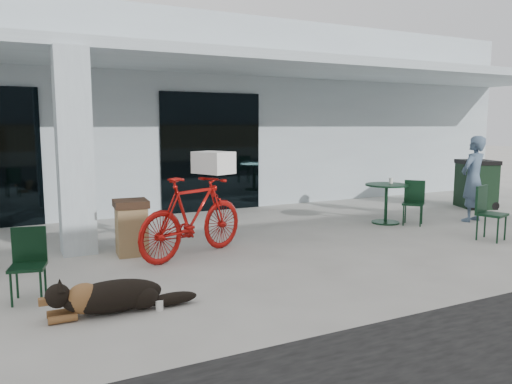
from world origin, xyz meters
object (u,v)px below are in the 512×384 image
bicycle (193,216)px  dog (114,294)px  cafe_chair_far_b (413,203)px  cafe_chair_near (28,266)px  cafe_chair_far_a (492,214)px  cafe_table_far (386,204)px  wheeled_bin (476,184)px  person (473,179)px  trash_receptacle (131,227)px

bicycle → dog: bearing=116.0°
cafe_chair_far_b → cafe_chair_near: bearing=-119.5°
dog → cafe_chair_far_b: cafe_chair_far_b is taller
cafe_chair_near → cafe_chair_far_a: size_ratio=0.88×
cafe_chair_far_a → cafe_chair_far_b: (-0.22, 1.62, -0.03)m
cafe_table_far → cafe_chair_far_b: (0.36, -0.38, 0.04)m
cafe_chair_far_a → wheeled_bin: bearing=26.1°
bicycle → dog: (-1.53, -1.80, -0.41)m
bicycle → cafe_chair_far_a: bearing=-128.4°
person → trash_receptacle: bearing=-14.5°
cafe_chair_far_b → person: bearing=39.1°
cafe_chair_near → trash_receptacle: 2.15m
cafe_chair_near → cafe_table_far: (6.66, 1.71, -0.01)m
dog → cafe_chair_near: (-0.78, 0.77, 0.21)m
dog → person: 7.85m
cafe_table_far → cafe_chair_near: bearing=-165.6°
trash_receptacle → person: bearing=-3.8°
dog → bicycle: bearing=50.5°
cafe_chair_near → trash_receptacle: trash_receptacle is taller
cafe_table_far → person: bearing=-20.1°
bicycle → person: size_ratio=1.16×
dog → cafe_chair_far_a: 6.48m
bicycle → wheeled_bin: bearing=-104.4°
bicycle → person: 6.07m
bicycle → cafe_chair_near: bicycle is taller
bicycle → trash_receptacle: size_ratio=2.41×
person → trash_receptacle: person is taller
dog → cafe_chair_far_a: size_ratio=1.28×
person → trash_receptacle: (-6.88, 0.46, -0.45)m
wheeled_bin → cafe_table_far: bearing=-150.3°
dog → person: bearing=14.6°
dog → wheeled_bin: 9.62m
dog → cafe_chair_near: size_ratio=1.45×
bicycle → cafe_chair_far_b: 4.72m
cafe_chair_near → person: 8.46m
cafe_table_far → trash_receptacle: size_ratio=1.00×
bicycle → wheeled_bin: bicycle is taller
bicycle → trash_receptacle: (-0.81, 0.51, -0.19)m
cafe_chair_near → wheeled_bin: 10.17m
wheeled_bin → dog: bearing=-141.3°
person → wheeled_bin: 1.95m
bicycle → cafe_table_far: bearing=-104.6°
dog → trash_receptacle: size_ratio=1.41×
dog → cafe_chair_far_b: (6.24, 2.10, 0.24)m
cafe_chair_near → cafe_chair_far_b: cafe_chair_far_b is taller
trash_receptacle → wheeled_bin: bearing=4.8°
cafe_table_far → cafe_chair_far_a: cafe_chair_far_a is taller
cafe_chair_near → cafe_table_far: size_ratio=0.97×
dog → wheeled_bin: wheeled_bin is taller
bicycle → cafe_chair_far_b: (4.71, 0.31, -0.17)m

